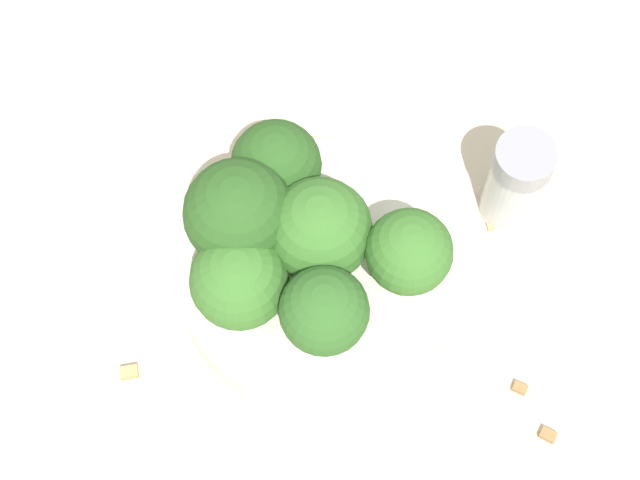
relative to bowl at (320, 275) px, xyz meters
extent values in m
plane|color=beige|center=(0.00, 0.00, -0.02)|extent=(3.00, 3.00, 0.00)
cylinder|color=silver|center=(0.00, 0.00, 0.00)|extent=(0.16, 0.16, 0.03)
cylinder|color=#8EB770|center=(-0.04, 0.02, 0.03)|extent=(0.02, 0.02, 0.03)
sphere|color=#28511E|center=(-0.04, 0.02, 0.06)|extent=(0.06, 0.06, 0.06)
cylinder|color=#8EB770|center=(-0.02, 0.05, 0.03)|extent=(0.02, 0.02, 0.02)
sphere|color=#28511E|center=(-0.02, 0.05, 0.05)|extent=(0.05, 0.05, 0.05)
cylinder|color=#7A9E5B|center=(0.00, 0.01, 0.03)|extent=(0.02, 0.02, 0.02)
sphere|color=#386B28|center=(0.00, 0.01, 0.05)|extent=(0.06, 0.06, 0.06)
cylinder|color=#8EB770|center=(0.00, -0.04, 0.03)|extent=(0.02, 0.02, 0.03)
sphere|color=#2D5B23|center=(0.00, -0.04, 0.06)|extent=(0.05, 0.05, 0.05)
cylinder|color=#8EB770|center=(0.04, -0.01, 0.03)|extent=(0.03, 0.03, 0.03)
sphere|color=#386B28|center=(0.04, -0.01, 0.06)|extent=(0.05, 0.05, 0.05)
cylinder|color=#84AD66|center=(-0.04, -0.02, 0.03)|extent=(0.02, 0.02, 0.02)
sphere|color=#386B28|center=(-0.04, -0.02, 0.05)|extent=(0.05, 0.05, 0.05)
cylinder|color=#B2B7BC|center=(0.11, 0.04, 0.01)|extent=(0.03, 0.03, 0.06)
cylinder|color=gray|center=(0.11, 0.04, 0.05)|extent=(0.03, 0.03, 0.02)
cube|color=olive|center=(0.12, -0.09, -0.01)|extent=(0.01, 0.01, 0.01)
cube|color=tan|center=(0.10, 0.03, -0.01)|extent=(0.00, 0.01, 0.01)
cube|color=tan|center=(-0.11, -0.05, -0.01)|extent=(0.01, 0.01, 0.01)
cube|color=olive|center=(0.11, -0.07, -0.01)|extent=(0.01, 0.01, 0.01)
camera|label=1|loc=(-0.01, -0.22, 0.56)|focal=60.00mm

